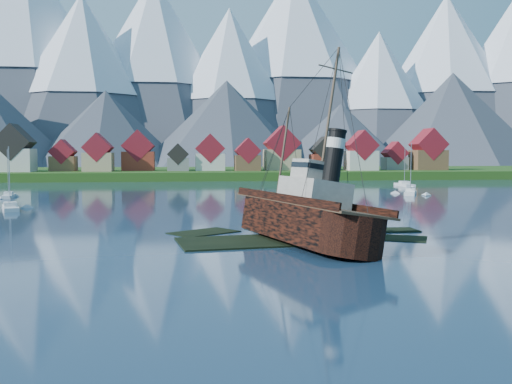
{
  "coord_description": "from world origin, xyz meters",
  "views": [
    {
      "loc": [
        -11.15,
        -64.4,
        9.96
      ],
      "look_at": [
        -2.47,
        6.0,
        5.0
      ],
      "focal_mm": 40.0,
      "sensor_mm": 36.0,
      "label": 1
    }
  ],
  "objects": [
    {
      "name": "seawall",
      "position": [
        0.0,
        132.0,
        0.0
      ],
      "size": [
        600.0,
        2.5,
        2.0
      ],
      "primitive_type": "cube",
      "color": "#3F3D38",
      "rests_on": "ground"
    },
    {
      "name": "shore_bank",
      "position": [
        0.0,
        170.0,
        0.0
      ],
      "size": [
        600.0,
        80.0,
        3.2
      ],
      "primitive_type": "cube",
      "color": "#1A4213",
      "rests_on": "ground"
    },
    {
      "name": "sailboat_d",
      "position": [
        41.33,
        63.88,
        0.29
      ],
      "size": [
        6.17,
        9.44,
        12.76
      ],
      "rotation": [
        0.0,
        0.0,
        -0.45
      ],
      "color": "silver",
      "rests_on": "ground"
    },
    {
      "name": "town",
      "position": [
        -33.12,
        152.18,
        8.99
      ],
      "size": [
        250.96,
        16.69,
        17.3
      ],
      "color": "maroon",
      "rests_on": "ground"
    },
    {
      "name": "sailboat_e",
      "position": [
        52.48,
        95.78,
        0.28
      ],
      "size": [
        3.09,
        11.02,
        12.69
      ],
      "rotation": [
        0.0,
        0.0,
        -0.03
      ],
      "color": "silver",
      "rests_on": "ground"
    },
    {
      "name": "tugboat_wreck",
      "position": [
        1.4,
        -1.54,
        2.84
      ],
      "size": [
        6.61,
        28.49,
        22.57
      ],
      "rotation": [
        0.0,
        0.15,
        0.28
      ],
      "color": "black",
      "rests_on": "ground"
    },
    {
      "name": "ground",
      "position": [
        0.0,
        0.0,
        0.0
      ],
      "size": [
        1400.0,
        1400.0,
        0.0
      ],
      "primitive_type": "plane",
      "color": "#1C354E",
      "rests_on": "ground"
    },
    {
      "name": "sailboat_a",
      "position": [
        -41.34,
        38.06,
        0.25
      ],
      "size": [
        5.28,
        9.64,
        11.46
      ],
      "rotation": [
        0.0,
        0.0,
        0.33
      ],
      "color": "silver",
      "rests_on": "ground"
    },
    {
      "name": "mountains",
      "position": [
        -0.79,
        481.26,
        89.34
      ],
      "size": [
        965.0,
        340.0,
        205.0
      ],
      "color": "#2D333D",
      "rests_on": "ground"
    },
    {
      "name": "sailboat_b",
      "position": [
        -49.73,
        65.59,
        0.26
      ],
      "size": [
        2.82,
        7.87,
        11.16
      ],
      "rotation": [
        0.0,
        0.0,
        0.12
      ],
      "color": "silver",
      "rests_on": "ground"
    },
    {
      "name": "shoal",
      "position": [
        1.78,
        2.15,
        -0.35
      ],
      "size": [
        31.71,
        21.24,
        1.14
      ],
      "color": "black",
      "rests_on": "ground"
    }
  ]
}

